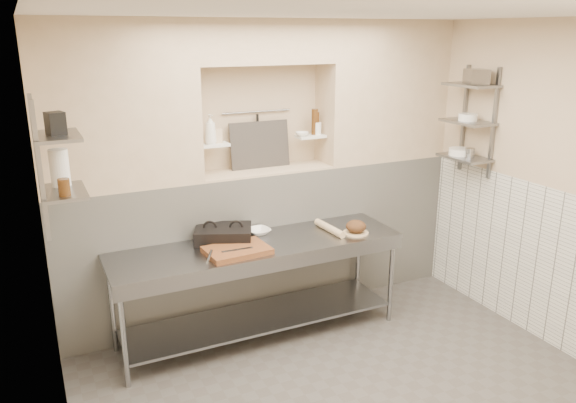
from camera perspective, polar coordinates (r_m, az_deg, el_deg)
ceiling at (r=3.69m, az=8.64°, el=19.24°), size 4.00×3.90×0.10m
wall_left at (r=3.33m, az=-23.66°, el=-7.35°), size 0.10×3.90×2.80m
wall_right at (r=5.28m, az=26.74°, el=0.94°), size 0.10×3.90×2.80m
wall_back at (r=5.62m, az=-3.43°, el=3.63°), size 4.00×0.10×2.80m
backwall_lower at (r=5.60m, az=-2.34°, el=-3.88°), size 4.00×0.40×1.40m
alcove_sill at (r=5.39m, az=-2.43°, el=3.19°), size 1.30×0.40×0.02m
backwall_pillar_left at (r=4.91m, az=-17.09°, el=9.30°), size 1.35×0.40×1.40m
backwall_pillar_right at (r=5.91m, az=9.60°, el=10.98°), size 1.35×0.40×1.40m
backwall_header at (r=5.24m, az=-2.60°, el=15.93°), size 1.30×0.40×0.40m
wainscot_left at (r=3.66m, az=-21.35°, el=-17.30°), size 0.02×3.90×1.40m
wainscot_right at (r=5.45m, az=25.37°, el=-6.22°), size 0.02×3.90×1.40m
alcove_shelf_left at (r=5.16m, az=-7.61°, el=5.73°), size 0.28×0.16×0.02m
alcove_shelf_right at (r=5.54m, az=2.32°, el=6.63°), size 0.28×0.16×0.02m
utensil_rail at (r=5.45m, az=-3.21°, el=9.10°), size 0.70×0.02×0.02m
hanging_steel at (r=5.45m, az=-3.10°, el=7.30°), size 0.02×0.02×0.30m
splash_panel at (r=5.43m, az=-2.88°, el=5.77°), size 0.60×0.08×0.45m
shelf_rail_left_a at (r=4.41m, az=-24.07°, el=3.82°), size 0.03×0.03×0.95m
shelf_rail_left_b at (r=4.02m, az=-23.84°, el=2.69°), size 0.03×0.03×0.95m
wall_shelf_left_lower at (r=4.27m, az=-21.85°, el=0.90°), size 0.30×0.50×0.02m
wall_shelf_left_upper at (r=4.19m, az=-22.44°, el=6.17°), size 0.30×0.50×0.03m
shelf_rail_right_a at (r=5.96m, az=17.44°, el=8.07°), size 0.03×0.03×1.05m
shelf_rail_right_b at (r=5.68m, az=20.17°, el=7.40°), size 0.03×0.03×1.05m
wall_shelf_right_lower at (r=5.79m, az=17.48°, el=4.28°), size 0.30×0.50×0.02m
wall_shelf_right_mid at (r=5.73m, az=17.79°, el=7.70°), size 0.30×0.50×0.02m
wall_shelf_right_upper at (r=5.69m, az=18.11°, el=11.18°), size 0.30×0.50×0.03m
prep_table at (r=5.03m, az=-2.97°, el=-7.09°), size 2.60×0.70×0.90m
panini_press at (r=5.00m, az=-6.58°, el=-3.34°), size 0.59×0.52×0.13m
cutting_board at (r=4.75m, az=-5.20°, el=-4.96°), size 0.55×0.40×0.05m
knife_blade at (r=4.70m, az=-5.18°, el=-4.91°), size 0.27×0.04×0.01m
tongs at (r=4.57m, az=-7.98°, el=-5.55°), size 0.13×0.23×0.02m
mixing_bowl at (r=5.17m, az=-3.00°, el=-3.05°), size 0.24×0.24×0.05m
rolling_pin at (r=5.23m, az=4.23°, el=-2.73°), size 0.09×0.43×0.07m
bread_board at (r=5.22m, az=6.89°, el=-3.17°), size 0.24×0.24×0.01m
bread_loaf at (r=5.20m, az=6.92°, el=-2.52°), size 0.19×0.19×0.11m
bottle_soap at (r=5.11m, az=-7.89°, el=7.27°), size 0.12×0.12×0.27m
jar_alcove at (r=5.18m, az=-7.29°, el=6.64°), size 0.09×0.09×0.13m
bowl_alcove at (r=5.48m, az=1.45°, el=6.87°), size 0.17×0.17×0.04m
condiment_a at (r=5.56m, az=2.87°, el=7.94°), size 0.06×0.06×0.22m
condiment_b at (r=5.55m, az=2.73°, el=8.09°), size 0.06×0.06×0.25m
condiment_c at (r=5.56m, az=3.03°, el=7.42°), size 0.07×0.07×0.12m
jug_left at (r=4.36m, az=-22.19°, el=3.19°), size 0.13×0.13×0.27m
jar_left at (r=4.10m, az=-21.79°, el=1.35°), size 0.08×0.08×0.12m
box_left_upper at (r=4.14m, az=-22.55°, el=7.33°), size 0.14×0.14×0.16m
bowl_right at (r=5.83m, az=17.07°, el=4.86°), size 0.22×0.22×0.07m
canister_right at (r=5.73m, az=17.98°, el=4.72°), size 0.09×0.09×0.09m
bowl_right_mid at (r=5.72m, az=17.80°, el=8.16°), size 0.18×0.18×0.07m
basket_right at (r=5.64m, az=18.61°, el=11.93°), size 0.25×0.27×0.14m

